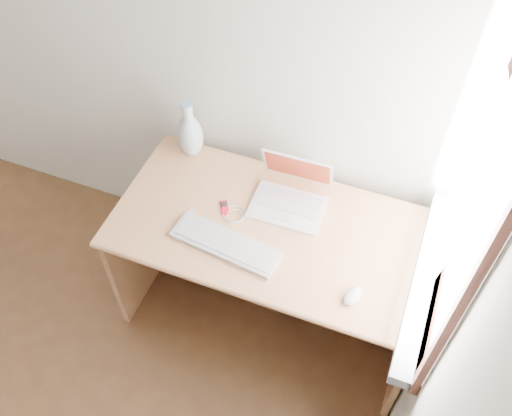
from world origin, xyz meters
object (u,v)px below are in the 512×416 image
at_px(external_keyboard, 226,244).
at_px(vase, 190,134).
at_px(laptop, 290,194).
at_px(desk, 279,242).

height_order(external_keyboard, vase, vase).
height_order(laptop, external_keyboard, laptop).
relative_size(laptop, vase, 1.03).
bearing_deg(external_keyboard, vase, 135.89).
xyz_separation_m(desk, vase, (-0.53, 0.20, 0.34)).
bearing_deg(external_keyboard, desk, 63.38).
relative_size(laptop, external_keyboard, 0.67).
bearing_deg(desk, laptop, 79.64).
height_order(desk, laptop, laptop).
bearing_deg(desk, vase, 159.52).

